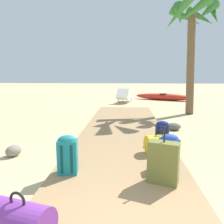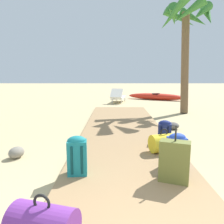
% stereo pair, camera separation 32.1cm
% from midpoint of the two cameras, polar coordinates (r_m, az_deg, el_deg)
% --- Properties ---
extents(ground_plane, '(60.00, 60.00, 0.00)m').
position_cam_midpoint_polar(ground_plane, '(4.79, 1.50, -9.24)').
color(ground_plane, tan).
extents(boardwalk, '(2.10, 8.81, 0.08)m').
position_cam_midpoint_polar(boardwalk, '(5.62, 1.35, -5.92)').
color(boardwalk, '#9E7A51').
rests_on(boardwalk, ground).
extents(duffel_bag_yellow, '(0.57, 0.47, 0.46)m').
position_cam_midpoint_polar(duffel_bag_yellow, '(4.39, 10.87, -7.72)').
color(duffel_bag_yellow, gold).
rests_on(duffel_bag_yellow, boardwalk).
extents(backpack_teal, '(0.30, 0.25, 0.59)m').
position_cam_midpoint_polar(backpack_teal, '(3.42, -11.53, -10.50)').
color(backpack_teal, '#197A7F').
rests_on(backpack_teal, boardwalk).
extents(backpack_blue, '(0.30, 0.23, 0.55)m').
position_cam_midpoint_polar(backpack_blue, '(3.76, 13.68, -9.07)').
color(backpack_blue, '#2847B7').
rests_on(backpack_blue, boardwalk).
extents(suitcase_olive, '(0.45, 0.32, 0.80)m').
position_cam_midpoint_polar(suitcase_olive, '(3.23, 12.73, -12.12)').
color(suitcase_olive, olive).
rests_on(suitcase_olive, boardwalk).
extents(backpack_navy, '(0.31, 0.26, 0.49)m').
position_cam_midpoint_polar(backpack_navy, '(4.95, 11.38, -4.73)').
color(backpack_navy, navy).
rests_on(backpack_navy, boardwalk).
extents(palm_tree_far_right, '(2.17, 2.08, 4.29)m').
position_cam_midpoint_polar(palm_tree_far_right, '(9.49, 17.62, 19.98)').
color(palm_tree_far_right, brown).
rests_on(palm_tree_far_right, ground).
extents(lounge_chair, '(0.91, 1.65, 0.77)m').
position_cam_midpoint_polar(lounge_chair, '(12.02, 0.82, 3.94)').
color(lounge_chair, white).
rests_on(lounge_chair, ground).
extents(kayak, '(3.35, 1.98, 0.38)m').
position_cam_midpoint_polar(kayak, '(13.55, 10.44, 3.87)').
color(kayak, red).
rests_on(kayak, ground).
extents(rock_left_far, '(0.35, 0.39, 0.21)m').
position_cam_midpoint_polar(rock_left_far, '(4.68, -24.88, -9.29)').
color(rock_left_far, gray).
rests_on(rock_left_far, ground).
extents(rock_right_near, '(0.39, 0.34, 0.19)m').
position_cam_midpoint_polar(rock_right_near, '(6.56, 13.69, -3.38)').
color(rock_right_near, '#5B5651').
rests_on(rock_right_near, ground).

